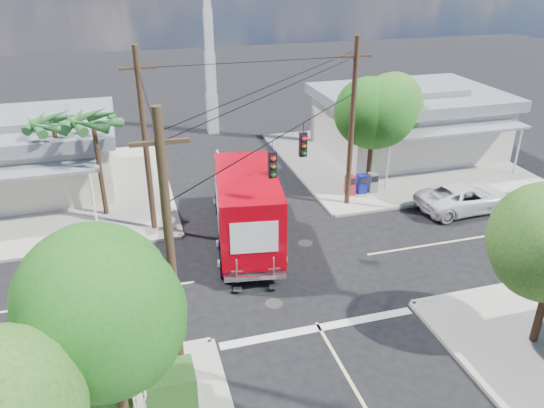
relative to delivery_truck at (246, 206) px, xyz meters
name	(u,v)px	position (x,y,z in m)	size (l,w,h in m)	color
ground	(285,268)	(1.02, -2.78, -1.90)	(120.00, 120.00, 0.00)	black
sidewalk_ne	(391,159)	(11.90, 8.10, -1.83)	(14.12, 14.12, 0.14)	gray
sidewalk_nw	(44,196)	(-9.86, 8.10, -1.83)	(14.12, 14.12, 0.14)	gray
road_markings	(295,286)	(1.02, -4.25, -1.89)	(32.00, 32.00, 0.01)	beige
building_ne	(408,120)	(13.52, 9.19, 0.42)	(11.80, 10.20, 4.50)	beige
building_nw	(19,153)	(-10.98, 9.69, 0.33)	(10.80, 10.20, 4.30)	beige
radio_tower	(210,58)	(1.52, 17.22, 3.75)	(0.80, 0.80, 17.00)	silver
tree_sw_front	(109,319)	(-5.97, -10.32, 2.44)	(3.88, 3.78, 6.03)	#422D1C
tree_ne_front	(374,110)	(8.23, 3.98, 2.87)	(4.21, 4.14, 6.66)	#422D1C
tree_ne_back	(397,107)	(10.83, 6.18, 2.29)	(3.77, 3.66, 5.82)	#422D1C
palm_nw_front	(93,123)	(-6.48, 4.72, 3.15)	(3.01, 3.08, 5.59)	#422D1C
palm_nw_back	(53,125)	(-8.48, 6.22, 2.78)	(3.01, 3.08, 5.19)	#422D1C
utility_poles	(239,159)	(-0.56, -1.17, 2.78)	(12.00, 10.68, 9.00)	#473321
picket_fence	(97,381)	(-6.78, -8.38, -1.21)	(5.94, 0.06, 1.00)	silver
hedge_sw	(89,402)	(-6.98, -9.18, -1.21)	(6.20, 1.20, 1.10)	#1E4518
vending_boxes	(361,184)	(7.52, 3.42, -1.21)	(1.90, 0.50, 1.10)	#A61C28
delivery_truck	(246,206)	(0.00, 0.00, 0.00)	(3.89, 8.90, 3.73)	black
parked_car	(465,198)	(12.01, 0.07, -1.16)	(2.44, 5.28, 1.47)	silver
pedestrian	(139,401)	(-5.57, -9.96, -0.83)	(0.68, 0.45, 1.86)	beige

